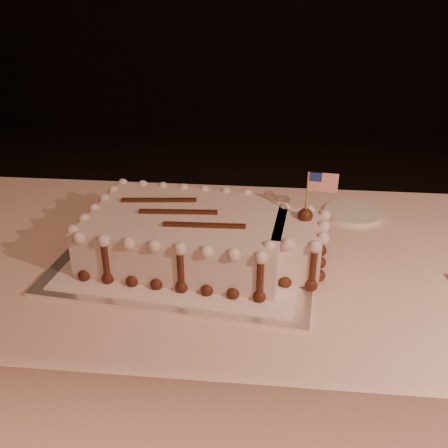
# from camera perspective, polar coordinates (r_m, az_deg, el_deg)

# --- Properties ---
(banquet_table) EXTENTS (2.40, 0.80, 0.75)m
(banquet_table) POSITION_cam_1_polar(r_m,az_deg,el_deg) (1.38, 7.37, -17.26)
(banquet_table) COLOR #F9D0C1
(banquet_table) RESTS_ON ground
(cake_board) EXTENTS (0.60, 0.48, 0.01)m
(cake_board) POSITION_cam_1_polar(r_m,az_deg,el_deg) (1.13, -4.04, -3.70)
(cake_board) COLOR white
(cake_board) RESTS_ON banquet_table
(doily) EXTENTS (0.54, 0.43, 0.00)m
(doily) POSITION_cam_1_polar(r_m,az_deg,el_deg) (1.13, -4.05, -3.49)
(doily) COLOR white
(doily) RESTS_ON cake_board
(sheet_cake) EXTENTS (0.55, 0.35, 0.21)m
(sheet_cake) POSITION_cam_1_polar(r_m,az_deg,el_deg) (1.10, -2.63, -1.34)
(sheet_cake) COLOR silver
(sheet_cake) RESTS_ON doily
(side_plate) EXTENTS (0.15, 0.15, 0.01)m
(side_plate) POSITION_cam_1_polar(r_m,az_deg,el_deg) (1.37, 14.55, 1.25)
(side_plate) COLOR white
(side_plate) RESTS_ON banquet_table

